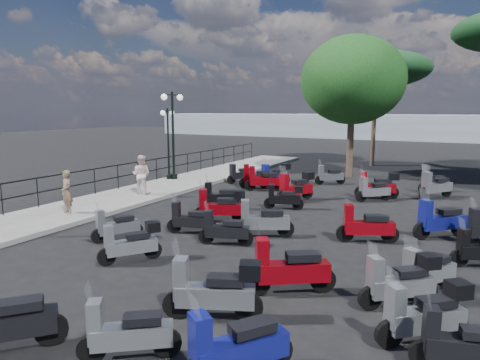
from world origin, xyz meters
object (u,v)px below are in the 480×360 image
at_px(scooter_23, 435,186).
at_px(lamp_post_1, 168,139).
at_px(scooter_30, 424,315).
at_px(scooter_13, 288,269).
at_px(scooter_16, 373,190).
at_px(scooter_8, 221,206).
at_px(scooter_11, 275,176).
at_px(broadleaf_tree, 353,80).
at_px(pine_2, 377,69).
at_px(scooter_22, 377,186).
at_px(pedestrian_far, 141,174).
at_px(scooter_24, 463,346).
at_px(scooter_14, 262,221).
at_px(scooter_10, 296,187).
at_px(scooter_29, 433,182).
at_px(scooter_17, 329,176).
at_px(scooter_15, 366,226).
at_px(scooter_32, 191,220).
at_px(lamp_post_2, 173,130).
at_px(scooter_7, 224,230).
at_px(scooter_2, 116,226).
at_px(woman, 67,192).
at_px(scooter_3, 221,197).
at_px(scooter_1, 131,243).
at_px(scooter_25, 400,282).
at_px(scooter_9, 284,198).
at_px(scooter_18, 235,349).
at_px(scooter_12, 127,333).
at_px(scooter_21, 440,221).
at_px(scooter_20, 427,272).
at_px(scooter_4, 257,178).

bearing_deg(scooter_23, lamp_post_1, 45.40).
height_order(scooter_23, scooter_30, scooter_23).
height_order(scooter_13, scooter_16, scooter_13).
xyz_separation_m(scooter_8, scooter_11, (-0.95, 6.86, 0.01)).
height_order(broadleaf_tree, pine_2, broadleaf_tree).
relative_size(scooter_8, scooter_16, 1.27).
xyz_separation_m(scooter_11, scooter_22, (4.86, -0.58, 0.00)).
xyz_separation_m(pedestrian_far, scooter_24, (12.15, -7.49, -0.56)).
height_order(lamp_post_1, scooter_14, lamp_post_1).
height_order(scooter_10, scooter_29, scooter_10).
bearing_deg(scooter_23, scooter_17, 23.00).
xyz_separation_m(pedestrian_far, scooter_15, (9.72, -1.99, -0.50)).
relative_size(scooter_14, scooter_32, 1.10).
xyz_separation_m(lamp_post_2, scooter_7, (7.47, -7.87, -2.24)).
distance_m(lamp_post_1, scooter_2, 10.17).
relative_size(scooter_17, scooter_32, 0.88).
xyz_separation_m(woman, scooter_3, (4.07, 3.50, -0.45)).
bearing_deg(scooter_8, scooter_30, -153.28).
relative_size(scooter_1, scooter_23, 0.88).
relative_size(scooter_25, scooter_32, 0.91).
distance_m(scooter_14, scooter_16, 6.83).
relative_size(scooter_15, scooter_22, 0.95).
bearing_deg(lamp_post_2, scooter_29, 29.59).
relative_size(scooter_9, scooter_23, 0.93).
bearing_deg(pedestrian_far, scooter_10, -173.73).
height_order(scooter_15, scooter_16, scooter_15).
xyz_separation_m(scooter_1, scooter_18, (4.46, -2.93, 0.01)).
xyz_separation_m(lamp_post_2, scooter_13, (10.17, -10.01, -2.15)).
height_order(scooter_12, scooter_25, scooter_25).
distance_m(scooter_7, scooter_18, 5.99).
bearing_deg(scooter_2, scooter_30, -163.26).
height_order(scooter_8, scooter_9, scooter_8).
bearing_deg(scooter_14, scooter_21, -90.30).
bearing_deg(scooter_20, pine_2, -41.76).
bearing_deg(scooter_23, scooter_11, 42.11).
bearing_deg(scooter_17, scooter_23, -141.33).
distance_m(scooter_9, scooter_18, 10.37).
height_order(scooter_25, scooter_30, same).
bearing_deg(scooter_7, scooter_18, -167.89).
xyz_separation_m(scooter_4, scooter_17, (2.72, 2.61, -0.07)).
bearing_deg(scooter_18, scooter_3, -23.60).
relative_size(pedestrian_far, scooter_20, 1.20).
relative_size(scooter_4, broadleaf_tree, 0.22).
relative_size(scooter_16, scooter_32, 0.87).
height_order(scooter_3, scooter_18, scooter_18).
height_order(scooter_2, scooter_8, scooter_8).
distance_m(scooter_13, broadleaf_tree, 16.68).
bearing_deg(scooter_7, scooter_2, 91.03).
relative_size(scooter_4, scooter_21, 1.12).
distance_m(scooter_11, scooter_23, 7.03).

